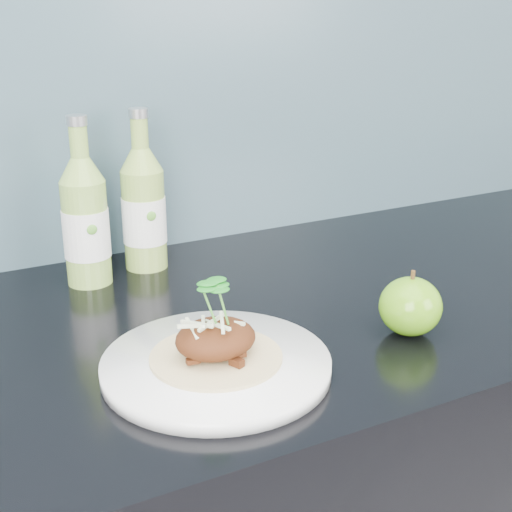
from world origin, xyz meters
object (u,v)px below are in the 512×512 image
object	(u,v)px
green_apple	(410,306)
dinner_plate	(216,365)
cider_bottle_right	(144,209)
cider_bottle_left	(86,222)

from	to	relation	value
green_apple	dinner_plate	bearing A→B (deg)	174.71
green_apple	cider_bottle_right	distance (m)	0.42
cider_bottle_left	cider_bottle_right	bearing A→B (deg)	35.56
cider_bottle_left	cider_bottle_right	xyz separation A→B (m)	(0.09, 0.02, 0.00)
cider_bottle_right	dinner_plate	bearing A→B (deg)	-88.34
dinner_plate	cider_bottle_left	bearing A→B (deg)	99.04
dinner_plate	cider_bottle_right	xyz separation A→B (m)	(0.04, 0.34, 0.08)
dinner_plate	cider_bottle_right	bearing A→B (deg)	83.01
dinner_plate	cider_bottle_right	world-z (taller)	cider_bottle_right
dinner_plate	cider_bottle_right	size ratio (longest dim) A/B	1.30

